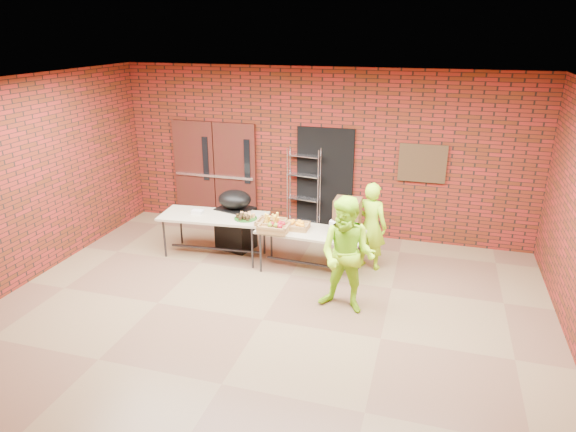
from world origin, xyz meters
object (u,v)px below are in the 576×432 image
object	(u,v)px
table_left	(214,219)
volunteer_woman	(371,226)
covered_grill	(236,220)
volunteer_man	(347,256)
coffee_dispenser	(347,215)
table_right	(310,234)
wire_rack	(304,192)

from	to	relation	value
table_left	volunteer_woman	distance (m)	2.74
covered_grill	volunteer_man	size ratio (longest dim) A/B	0.65
coffee_dispenser	volunteer_man	size ratio (longest dim) A/B	0.32
table_right	covered_grill	xyz separation A→B (m)	(-1.54, 0.53, -0.10)
table_right	volunteer_woman	world-z (taller)	volunteer_woman
coffee_dispenser	volunteer_woman	distance (m)	0.50
table_left	volunteer_woman	world-z (taller)	volunteer_woman
table_left	covered_grill	distance (m)	0.50
table_left	table_right	size ratio (longest dim) A/B	1.07
table_right	covered_grill	world-z (taller)	covered_grill
table_right	volunteer_woman	bearing A→B (deg)	27.66
coffee_dispenser	volunteer_man	world-z (taller)	volunteer_man
volunteer_man	covered_grill	bearing A→B (deg)	154.67
coffee_dispenser	covered_grill	bearing A→B (deg)	169.98
covered_grill	volunteer_man	xyz separation A→B (m)	(2.34, -1.62, 0.30)
wire_rack	volunteer_man	world-z (taller)	wire_rack
coffee_dispenser	table_left	bearing A→B (deg)	-179.01
covered_grill	volunteer_man	bearing A→B (deg)	-20.43
wire_rack	table_left	size ratio (longest dim) A/B	0.89
table_left	coffee_dispenser	xyz separation A→B (m)	(2.36, 0.04, 0.29)
table_right	covered_grill	bearing A→B (deg)	165.14
volunteer_woman	volunteer_man	xyz separation A→B (m)	(-0.13, -1.50, 0.10)
coffee_dispenser	volunteer_man	distance (m)	1.27
table_left	wire_rack	bearing A→B (deg)	45.53
wire_rack	table_right	bearing A→B (deg)	-62.23
table_left	covered_grill	size ratio (longest dim) A/B	1.72
coffee_dispenser	volunteer_woman	size ratio (longest dim) A/B	0.37
table_right	volunteer_man	xyz separation A→B (m)	(0.80, -1.09, 0.20)
coffee_dispenser	volunteer_man	bearing A→B (deg)	-79.59
table_right	volunteer_woman	distance (m)	1.03
table_left	covered_grill	bearing A→B (deg)	55.23
wire_rack	volunteer_woman	world-z (taller)	wire_rack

